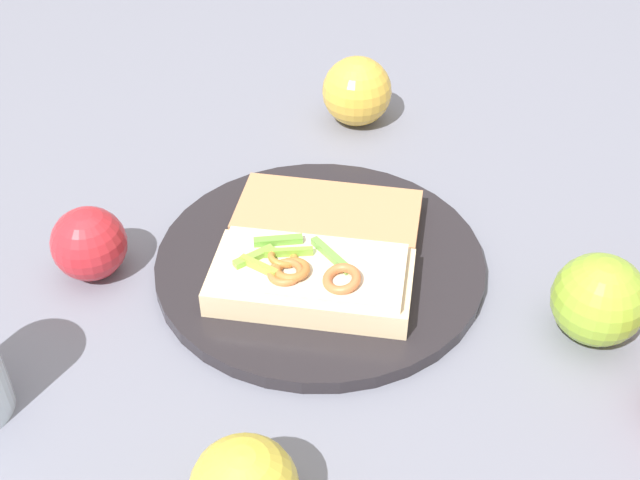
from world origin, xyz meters
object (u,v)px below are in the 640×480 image
(bread_slice_side, at_px, (328,216))
(apple_1, at_px, (357,91))
(apple_5, at_px, (599,299))
(apple_4, at_px, (89,244))
(sandwich, at_px, (310,278))
(plate, at_px, (320,262))

(bread_slice_side, xyz_separation_m, apple_1, (0.13, 0.17, 0.02))
(bread_slice_side, distance_m, apple_1, 0.22)
(apple_1, distance_m, apple_5, 0.39)
(bread_slice_side, distance_m, apple_4, 0.22)
(sandwich, distance_m, apple_1, 0.31)
(bread_slice_side, bearing_deg, sandwich, 90.56)
(apple_1, height_order, apple_4, apple_1)
(apple_1, bearing_deg, plate, -127.62)
(apple_1, bearing_deg, sandwich, -127.71)
(apple_5, bearing_deg, plate, 131.62)
(bread_slice_side, distance_m, apple_5, 0.26)
(apple_5, bearing_deg, apple_4, 141.60)
(apple_5, bearing_deg, apple_1, 90.28)
(plate, height_order, apple_5, apple_5)
(sandwich, relative_size, bread_slice_side, 1.11)
(plate, relative_size, apple_4, 4.45)
(plate, xyz_separation_m, apple_1, (0.16, 0.21, 0.03))
(bread_slice_side, bearing_deg, apple_4, 24.15)
(apple_4, relative_size, apple_5, 0.87)
(apple_4, bearing_deg, plate, -26.65)
(plate, distance_m, apple_5, 0.25)
(apple_1, distance_m, apple_4, 0.37)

